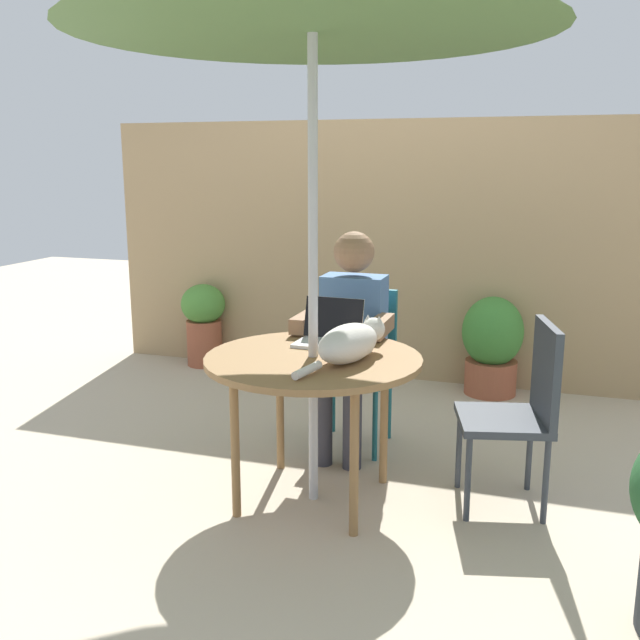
{
  "coord_description": "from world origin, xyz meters",
  "views": [
    {
      "loc": [
        1.03,
        -3.02,
        1.59
      ],
      "look_at": [
        0.0,
        0.1,
        0.86
      ],
      "focal_mm": 40.46,
      "sensor_mm": 36.0,
      "label": 1
    }
  ],
  "objects": [
    {
      "name": "ground_plane",
      "position": [
        0.0,
        0.0,
        0.0
      ],
      "size": [
        14.0,
        14.0,
        0.0
      ],
      "primitive_type": "plane",
      "color": "#BCAD93"
    },
    {
      "name": "fence_back",
      "position": [
        0.0,
        2.09,
        0.93
      ],
      "size": [
        4.59,
        0.08,
        1.87
      ],
      "primitive_type": "cube",
      "color": "tan",
      "rests_on": "ground"
    },
    {
      "name": "patio_table",
      "position": [
        0.0,
        0.0,
        0.65
      ],
      "size": [
        1.0,
        1.0,
        0.71
      ],
      "color": "olive",
      "rests_on": "ground"
    },
    {
      "name": "chair_occupied",
      "position": [
        0.0,
        0.78,
        0.51
      ],
      "size": [
        0.4,
        0.4,
        0.88
      ],
      "color": "#1E606B",
      "rests_on": "ground"
    },
    {
      "name": "chair_empty",
      "position": [
        0.93,
        0.23,
        0.51
      ],
      "size": [
        0.49,
        0.49,
        0.88
      ],
      "color": "#33383F",
      "rests_on": "ground"
    },
    {
      "name": "person_seated",
      "position": [
        -0.0,
        0.62,
        0.68
      ],
      "size": [
        0.48,
        0.48,
        1.22
      ],
      "color": "#4C72A5",
      "rests_on": "ground"
    },
    {
      "name": "laptop",
      "position": [
        -0.0,
        0.27,
        0.77
      ],
      "size": [
        0.31,
        0.26,
        0.21
      ],
      "color": "silver",
      "rests_on": "patio_table"
    },
    {
      "name": "cat",
      "position": [
        0.18,
        -0.01,
        0.79
      ],
      "size": [
        0.29,
        0.63,
        0.17
      ],
      "color": "silver",
      "rests_on": "patio_table"
    },
    {
      "name": "potted_plant_by_chair",
      "position": [
        0.65,
        1.89,
        0.36
      ],
      "size": [
        0.42,
        0.42,
        0.68
      ],
      "color": "#9E5138",
      "rests_on": "ground"
    },
    {
      "name": "potted_plant_corner",
      "position": [
        -1.56,
        1.92,
        0.36
      ],
      "size": [
        0.34,
        0.34,
        0.65
      ],
      "color": "#9E5138",
      "rests_on": "ground"
    }
  ]
}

